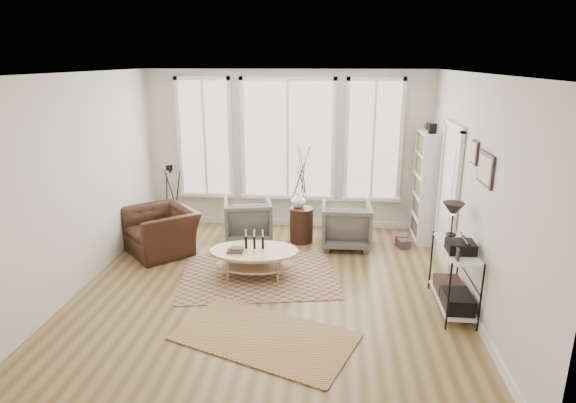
# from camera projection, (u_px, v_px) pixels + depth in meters

# --- Properties ---
(room) EXTENTS (5.50, 5.54, 2.90)m
(room) POSITION_uv_depth(u_px,v_px,m) (270.00, 190.00, 6.28)
(room) COLOR olive
(room) RESTS_ON ground
(bay_window) EXTENTS (4.14, 0.12, 2.24)m
(bay_window) POSITION_uv_depth(u_px,v_px,m) (288.00, 142.00, 8.79)
(bay_window) COLOR tan
(bay_window) RESTS_ON ground
(door) EXTENTS (0.09, 1.06, 2.22)m
(door) POSITION_uv_depth(u_px,v_px,m) (448.00, 194.00, 7.21)
(door) COLOR white
(door) RESTS_ON ground
(bookcase) EXTENTS (0.31, 0.85, 2.06)m
(bookcase) POSITION_uv_depth(u_px,v_px,m) (426.00, 186.00, 8.30)
(bookcase) COLOR white
(bookcase) RESTS_ON ground
(low_shelf) EXTENTS (0.38, 1.08, 1.30)m
(low_shelf) POSITION_uv_depth(u_px,v_px,m) (454.00, 271.00, 6.02)
(low_shelf) COLOR white
(low_shelf) RESTS_ON ground
(wall_art) EXTENTS (0.04, 0.88, 0.44)m
(wall_art) POSITION_uv_depth(u_px,v_px,m) (483.00, 164.00, 5.64)
(wall_art) COLOR black
(wall_art) RESTS_ON ground
(rug_main) EXTENTS (2.50, 2.05, 0.01)m
(rug_main) POSITION_uv_depth(u_px,v_px,m) (259.00, 275.00, 7.07)
(rug_main) COLOR brown
(rug_main) RESTS_ON ground
(rug_runner) EXTENTS (2.27, 1.77, 0.01)m
(rug_runner) POSITION_uv_depth(u_px,v_px,m) (265.00, 336.00, 5.51)
(rug_runner) COLOR brown
(rug_runner) RESTS_ON ground
(coffee_table) EXTENTS (1.33, 0.88, 0.59)m
(coffee_table) POSITION_uv_depth(u_px,v_px,m) (254.00, 256.00, 6.99)
(coffee_table) COLOR tan
(coffee_table) RESTS_ON ground
(armchair_left) EXTENTS (0.95, 0.97, 0.75)m
(armchair_left) POSITION_uv_depth(u_px,v_px,m) (248.00, 220.00, 8.39)
(armchair_left) COLOR slate
(armchair_left) RESTS_ON ground
(armchair_right) EXTENTS (0.82, 0.85, 0.76)m
(armchair_right) POSITION_uv_depth(u_px,v_px,m) (346.00, 225.00, 8.10)
(armchair_right) COLOR slate
(armchair_right) RESTS_ON ground
(side_table) EXTENTS (0.40, 0.40, 1.70)m
(side_table) POSITION_uv_depth(u_px,v_px,m) (302.00, 196.00, 8.19)
(side_table) COLOR #331A10
(side_table) RESTS_ON ground
(vase) EXTENTS (0.27, 0.27, 0.26)m
(vase) POSITION_uv_depth(u_px,v_px,m) (298.00, 200.00, 8.29)
(vase) COLOR silver
(vase) RESTS_ON side_table
(accent_chair) EXTENTS (1.48, 1.47, 0.72)m
(accent_chair) POSITION_uv_depth(u_px,v_px,m) (161.00, 231.00, 7.87)
(accent_chair) COLOR #331A10
(accent_chair) RESTS_ON ground
(tripod_camera) EXTENTS (0.44, 0.44, 1.25)m
(tripod_camera) POSITION_uv_depth(u_px,v_px,m) (173.00, 202.00, 8.72)
(tripod_camera) COLOR black
(tripod_camera) RESTS_ON ground
(book_stack_near) EXTENTS (0.26, 0.30, 0.17)m
(book_stack_near) POSITION_uv_depth(u_px,v_px,m) (402.00, 239.00, 8.30)
(book_stack_near) COLOR brown
(book_stack_near) RESTS_ON ground
(book_stack_far) EXTENTS (0.24, 0.28, 0.15)m
(book_stack_far) POSITION_uv_depth(u_px,v_px,m) (403.00, 243.00, 8.13)
(book_stack_far) COLOR brown
(book_stack_far) RESTS_ON ground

